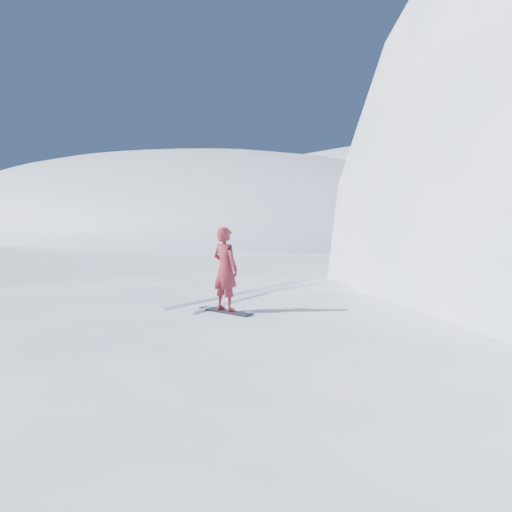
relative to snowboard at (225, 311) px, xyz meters
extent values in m
plane|color=white|center=(-0.31, -1.78, -2.41)|extent=(400.00, 400.00, 0.00)
ellipsoid|color=white|center=(0.69, 1.22, -2.41)|extent=(36.00, 28.00, 4.80)
ellipsoid|color=white|center=(-70.31, 58.22, -2.41)|extent=(120.00, 70.00, 28.00)
ellipsoid|color=white|center=(-40.31, 108.22, -2.41)|extent=(140.00, 90.00, 36.00)
ellipsoid|color=white|center=(-2.31, 4.22, -2.41)|extent=(7.00, 6.30, 1.00)
cube|color=black|center=(0.00, 0.00, 0.00)|extent=(1.38, 0.29, 0.02)
imported|color=maroon|center=(0.00, 0.00, 0.89)|extent=(0.65, 0.44, 1.75)
ellipsoid|color=white|center=(-50.89, 42.36, -2.41)|extent=(8.88, 7.10, 6.22)
cube|color=silver|center=(-1.48, 2.36, 0.01)|extent=(0.48, 5.99, 0.04)
cube|color=silver|center=(-0.99, 2.36, 0.01)|extent=(1.23, 5.90, 0.04)
camera|label=1|loc=(8.08, -8.63, 2.19)|focal=40.00mm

